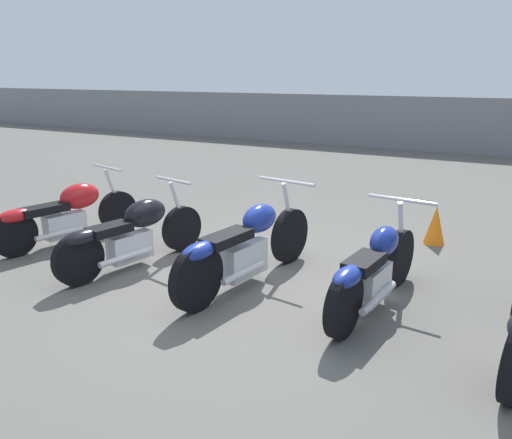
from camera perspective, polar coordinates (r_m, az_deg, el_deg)
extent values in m
plane|color=#5B5954|center=(5.42, -1.17, -7.23)|extent=(60.00, 60.00, 0.00)
cube|color=gray|center=(15.20, 19.00, 10.24)|extent=(40.00, 0.04, 1.54)
cylinder|color=black|center=(7.37, -15.50, 0.96)|extent=(0.24, 0.58, 0.57)
cylinder|color=black|center=(6.75, -25.96, -1.55)|extent=(0.24, 0.58, 0.57)
cube|color=silver|center=(7.00, -21.00, -0.59)|extent=(0.32, 0.56, 0.31)
ellipsoid|color=red|center=(7.03, -19.49, 2.54)|extent=(0.41, 0.60, 0.34)
cube|color=black|center=(6.84, -23.06, 1.07)|extent=(0.38, 0.63, 0.10)
ellipsoid|color=red|center=(6.70, -25.80, 0.39)|extent=(0.30, 0.48, 0.16)
cylinder|color=silver|center=(7.18, -16.56, 5.68)|extent=(0.65, 0.20, 0.04)
cylinder|color=silver|center=(7.27, -16.02, 3.29)|extent=(0.11, 0.25, 0.62)
cylinder|color=silver|center=(6.86, -21.56, -1.51)|extent=(0.22, 0.62, 0.07)
cylinder|color=black|center=(6.36, -8.45, -1.02)|extent=(0.22, 0.58, 0.57)
cylinder|color=black|center=(5.59, -19.63, -4.34)|extent=(0.22, 0.58, 0.57)
cube|color=silver|center=(5.91, -14.21, -3.01)|extent=(0.31, 0.55, 0.31)
ellipsoid|color=black|center=(5.95, -12.54, 0.71)|extent=(0.39, 0.59, 0.32)
cube|color=black|center=(5.71, -16.39, -1.09)|extent=(0.34, 0.52, 0.10)
ellipsoid|color=black|center=(5.54, -19.41, -1.99)|extent=(0.29, 0.47, 0.16)
cylinder|color=silver|center=(6.14, -9.40, 4.43)|extent=(0.61, 0.17, 0.04)
cylinder|color=silver|center=(6.25, -8.92, 1.66)|extent=(0.10, 0.25, 0.62)
cylinder|color=silver|center=(5.76, -14.64, -4.16)|extent=(0.22, 0.68, 0.07)
cylinder|color=black|center=(5.91, 3.89, -1.85)|extent=(0.20, 0.66, 0.65)
cylinder|color=black|center=(4.73, -6.78, -6.69)|extent=(0.20, 0.66, 0.65)
cube|color=silver|center=(5.25, -1.37, -4.60)|extent=(0.29, 0.60, 0.36)
ellipsoid|color=navy|center=(5.33, 0.41, 0.13)|extent=(0.33, 0.53, 0.30)
cube|color=black|center=(4.95, -3.33, -2.12)|extent=(0.33, 0.62, 0.10)
ellipsoid|color=navy|center=(4.67, -6.46, -3.57)|extent=(0.27, 0.47, 0.16)
cylinder|color=silver|center=(5.65, 3.47, 4.39)|extent=(0.74, 0.15, 0.04)
cylinder|color=silver|center=(5.77, 3.69, 1.20)|extent=(0.09, 0.26, 0.66)
cylinder|color=silver|center=(5.09, -1.41, -6.08)|extent=(0.17, 0.64, 0.07)
cylinder|color=black|center=(5.52, 16.14, -4.14)|extent=(0.17, 0.60, 0.59)
cylinder|color=black|center=(4.33, 10.02, -9.55)|extent=(0.17, 0.60, 0.59)
cube|color=silver|center=(4.86, 13.14, -7.12)|extent=(0.26, 0.52, 0.33)
ellipsoid|color=navy|center=(4.94, 14.43, -2.41)|extent=(0.29, 0.46, 0.28)
cube|color=black|center=(4.55, 12.26, -4.85)|extent=(0.30, 0.52, 0.10)
ellipsoid|color=navy|center=(4.27, 10.47, -6.43)|extent=(0.25, 0.46, 0.16)
cylinder|color=silver|center=(5.24, 16.34, 2.18)|extent=(0.70, 0.12, 0.04)
cylinder|color=silver|center=(5.37, 16.24, -1.06)|extent=(0.08, 0.25, 0.63)
cylinder|color=silver|center=(4.73, 13.82, -8.64)|extent=(0.16, 0.74, 0.07)
cone|color=orange|center=(6.95, 19.81, -0.59)|extent=(0.27, 0.27, 0.51)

